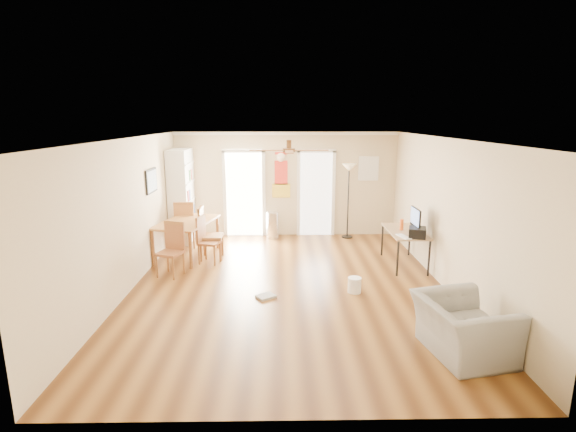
{
  "coord_description": "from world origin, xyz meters",
  "views": [
    {
      "loc": [
        -0.13,
        -7.23,
        2.93
      ],
      "look_at": [
        0.0,
        0.6,
        1.15
      ],
      "focal_mm": 26.96,
      "sensor_mm": 36.0,
      "label": 1
    }
  ],
  "objects_px": {
    "dining_chair_right_b": "(210,240)",
    "trash_can": "(272,225)",
    "printer": "(417,232)",
    "wastebasket_a": "(355,285)",
    "bookshelf": "(182,196)",
    "computer_desk": "(404,248)",
    "dining_chair_far": "(186,224)",
    "wastebasket_b": "(430,304)",
    "torchiere_lamp": "(348,201)",
    "dining_chair_right_a": "(211,233)",
    "dining_table": "(187,239)",
    "armchair": "(463,328)",
    "dining_chair_near": "(170,250)"
  },
  "relations": [
    {
      "from": "bookshelf",
      "to": "torchiere_lamp",
      "type": "distance_m",
      "value": 4.05
    },
    {
      "from": "trash_can",
      "to": "torchiere_lamp",
      "type": "bearing_deg",
      "value": 0.79
    },
    {
      "from": "printer",
      "to": "wastebasket_a",
      "type": "bearing_deg",
      "value": -128.06
    },
    {
      "from": "dining_chair_far",
      "to": "trash_can",
      "type": "bearing_deg",
      "value": -164.54
    },
    {
      "from": "bookshelf",
      "to": "trash_can",
      "type": "bearing_deg",
      "value": 3.94
    },
    {
      "from": "bookshelf",
      "to": "dining_chair_far",
      "type": "relative_size",
      "value": 2.06
    },
    {
      "from": "dining_table",
      "to": "torchiere_lamp",
      "type": "bearing_deg",
      "value": 21.5
    },
    {
      "from": "bookshelf",
      "to": "computer_desk",
      "type": "distance_m",
      "value": 5.27
    },
    {
      "from": "trash_can",
      "to": "torchiere_lamp",
      "type": "distance_m",
      "value": 1.96
    },
    {
      "from": "bookshelf",
      "to": "dining_table",
      "type": "xyz_separation_m",
      "value": [
        0.36,
        -1.22,
        -0.72
      ]
    },
    {
      "from": "dining_chair_far",
      "to": "computer_desk",
      "type": "bearing_deg",
      "value": 160.13
    },
    {
      "from": "dining_chair_far",
      "to": "wastebasket_b",
      "type": "relative_size",
      "value": 3.4
    },
    {
      "from": "torchiere_lamp",
      "to": "armchair",
      "type": "bearing_deg",
      "value": -83.54
    },
    {
      "from": "bookshelf",
      "to": "dining_chair_right_b",
      "type": "xyz_separation_m",
      "value": [
        0.91,
        -1.66,
        -0.62
      ]
    },
    {
      "from": "dining_table",
      "to": "wastebasket_a",
      "type": "relative_size",
      "value": 5.9
    },
    {
      "from": "dining_table",
      "to": "trash_can",
      "type": "bearing_deg",
      "value": 38.25
    },
    {
      "from": "dining_chair_far",
      "to": "printer",
      "type": "relative_size",
      "value": 2.98
    },
    {
      "from": "dining_chair_near",
      "to": "dining_chair_far",
      "type": "height_order",
      "value": "dining_chair_far"
    },
    {
      "from": "computer_desk",
      "to": "armchair",
      "type": "distance_m",
      "value": 3.42
    },
    {
      "from": "bookshelf",
      "to": "dining_chair_far",
      "type": "xyz_separation_m",
      "value": [
        0.18,
        -0.48,
        -0.57
      ]
    },
    {
      "from": "trash_can",
      "to": "computer_desk",
      "type": "xyz_separation_m",
      "value": [
        2.71,
        -2.06,
        0.03
      ]
    },
    {
      "from": "torchiere_lamp",
      "to": "wastebasket_b",
      "type": "relative_size",
      "value": 5.83
    },
    {
      "from": "torchiere_lamp",
      "to": "armchair",
      "type": "distance_m",
      "value": 5.57
    },
    {
      "from": "trash_can",
      "to": "torchiere_lamp",
      "type": "height_order",
      "value": "torchiere_lamp"
    },
    {
      "from": "dining_chair_right_b",
      "to": "trash_can",
      "type": "bearing_deg",
      "value": -19.53
    },
    {
      "from": "torchiere_lamp",
      "to": "dining_chair_near",
      "type": "bearing_deg",
      "value": -144.94
    },
    {
      "from": "dining_table",
      "to": "bookshelf",
      "type": "bearing_deg",
      "value": 106.3
    },
    {
      "from": "trash_can",
      "to": "wastebasket_b",
      "type": "xyz_separation_m",
      "value": [
        2.48,
        -4.32,
        -0.17
      ]
    },
    {
      "from": "dining_table",
      "to": "dining_chair_right_a",
      "type": "height_order",
      "value": "dining_chair_right_a"
    },
    {
      "from": "dining_table",
      "to": "armchair",
      "type": "bearing_deg",
      "value": -43.3
    },
    {
      "from": "dining_chair_right_b",
      "to": "wastebasket_a",
      "type": "distance_m",
      "value": 3.19
    },
    {
      "from": "dining_chair_right_a",
      "to": "wastebasket_a",
      "type": "height_order",
      "value": "dining_chair_right_a"
    },
    {
      "from": "bookshelf",
      "to": "wastebasket_b",
      "type": "distance_m",
      "value": 6.28
    },
    {
      "from": "printer",
      "to": "wastebasket_b",
      "type": "bearing_deg",
      "value": -82.82
    },
    {
      "from": "dining_chair_far",
      "to": "trash_can",
      "type": "height_order",
      "value": "dining_chair_far"
    },
    {
      "from": "wastebasket_b",
      "to": "armchair",
      "type": "distance_m",
      "value": 1.17
    },
    {
      "from": "dining_table",
      "to": "printer",
      "type": "bearing_deg",
      "value": -13.82
    },
    {
      "from": "bookshelf",
      "to": "torchiere_lamp",
      "type": "xyz_separation_m",
      "value": [
        4.04,
        0.22,
        -0.19
      ]
    },
    {
      "from": "trash_can",
      "to": "wastebasket_b",
      "type": "bearing_deg",
      "value": -60.11
    },
    {
      "from": "dining_table",
      "to": "dining_chair_right_b",
      "type": "bearing_deg",
      "value": -38.09
    },
    {
      "from": "wastebasket_b",
      "to": "armchair",
      "type": "bearing_deg",
      "value": -89.38
    },
    {
      "from": "torchiere_lamp",
      "to": "computer_desk",
      "type": "distance_m",
      "value": 2.32
    },
    {
      "from": "computer_desk",
      "to": "wastebasket_a",
      "type": "xyz_separation_m",
      "value": [
        -1.23,
        -1.41,
        -0.23
      ]
    },
    {
      "from": "dining_chair_right_b",
      "to": "computer_desk",
      "type": "height_order",
      "value": "dining_chair_right_b"
    },
    {
      "from": "computer_desk",
      "to": "armchair",
      "type": "relative_size",
      "value": 1.22
    },
    {
      "from": "dining_chair_right_a",
      "to": "wastebasket_a",
      "type": "distance_m",
      "value": 3.34
    },
    {
      "from": "wastebasket_b",
      "to": "torchiere_lamp",
      "type": "bearing_deg",
      "value": 97.99
    },
    {
      "from": "torchiere_lamp",
      "to": "armchair",
      "type": "height_order",
      "value": "torchiere_lamp"
    },
    {
      "from": "wastebasket_b",
      "to": "armchair",
      "type": "xyz_separation_m",
      "value": [
        0.01,
        -1.16,
        0.2
      ]
    },
    {
      "from": "dining_chair_right_a",
      "to": "computer_desk",
      "type": "height_order",
      "value": "dining_chair_right_a"
    }
  ]
}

